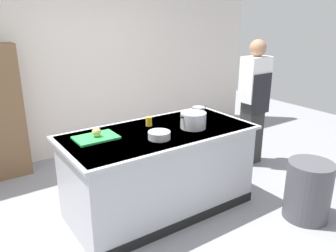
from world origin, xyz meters
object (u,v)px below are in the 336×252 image
(stock_pot, at_px, (193,120))
(trash_bin, at_px, (308,190))
(mixing_bowl, at_px, (159,135))
(onion, at_px, (97,132))
(person_chef, at_px, (254,100))
(juice_cup, at_px, (149,121))
(sauce_pan, at_px, (198,111))

(stock_pot, relative_size, trash_bin, 0.54)
(trash_bin, bearing_deg, mixing_bowl, 147.57)
(onion, bearing_deg, trash_bin, -33.18)
(stock_pot, relative_size, person_chef, 0.19)
(stock_pot, bearing_deg, person_chef, 16.50)
(juice_cup, height_order, person_chef, person_chef)
(mixing_bowl, height_order, person_chef, person_chef)
(mixing_bowl, height_order, trash_bin, mixing_bowl)
(stock_pot, relative_size, juice_cup, 3.34)
(sauce_pan, relative_size, person_chef, 0.12)
(sauce_pan, relative_size, mixing_bowl, 0.98)
(sauce_pan, relative_size, juice_cup, 2.11)
(sauce_pan, xyz_separation_m, person_chef, (1.05, 0.10, -0.04))
(stock_pot, bearing_deg, sauce_pan, 43.65)
(trash_bin, xyz_separation_m, person_chef, (0.56, 1.30, 0.60))
(person_chef, bearing_deg, sauce_pan, 111.66)
(person_chef, bearing_deg, juice_cup, 109.62)
(mixing_bowl, bearing_deg, trash_bin, -32.43)
(stock_pot, distance_m, juice_cup, 0.47)
(onion, relative_size, stock_pot, 0.27)
(stock_pot, xyz_separation_m, sauce_pan, (0.33, 0.31, -0.03))
(sauce_pan, height_order, trash_bin, sauce_pan)
(stock_pot, distance_m, sauce_pan, 0.46)
(onion, distance_m, trash_bin, 2.22)
(sauce_pan, bearing_deg, juice_cup, 179.95)
(onion, xyz_separation_m, person_chef, (2.34, 0.14, -0.05))
(onion, relative_size, sauce_pan, 0.43)
(mixing_bowl, relative_size, person_chef, 0.13)
(juice_cup, distance_m, person_chef, 1.74)
(onion, bearing_deg, juice_cup, 4.04)
(mixing_bowl, distance_m, trash_bin, 1.65)
(onion, height_order, stock_pot, stock_pot)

